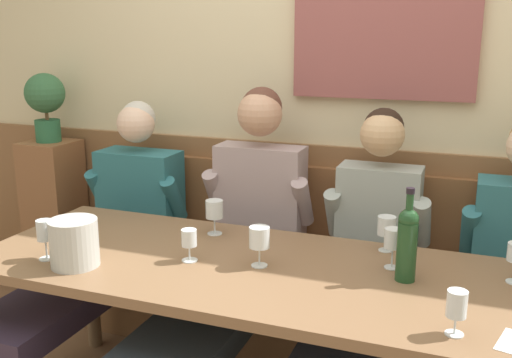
# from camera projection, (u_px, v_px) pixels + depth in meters

# --- Properties ---
(room_wall_back) EXTENTS (6.80, 0.12, 2.80)m
(room_wall_back) POSITION_uv_depth(u_px,v_px,m) (329.00, 75.00, 2.96)
(room_wall_back) COLOR beige
(room_wall_back) RESTS_ON ground
(wood_wainscot_panel) EXTENTS (6.80, 0.03, 1.05)m
(wood_wainscot_panel) POSITION_uv_depth(u_px,v_px,m) (321.00, 242.00, 3.12)
(wood_wainscot_panel) COLOR brown
(wood_wainscot_panel) RESTS_ON ground
(wall_bench) EXTENTS (2.58, 0.42, 0.94)m
(wall_bench) POSITION_uv_depth(u_px,v_px,m) (309.00, 300.00, 2.99)
(wall_bench) COLOR brown
(wall_bench) RESTS_ON ground
(dining_table) EXTENTS (2.28, 0.85, 0.74)m
(dining_table) POSITION_uv_depth(u_px,v_px,m) (261.00, 284.00, 2.26)
(dining_table) COLOR brown
(dining_table) RESTS_ON ground
(person_left_seat) EXTENTS (0.54, 1.29, 1.26)m
(person_left_seat) POSITION_uv_depth(u_px,v_px,m) (102.00, 241.00, 2.90)
(person_left_seat) COLOR #2C3736
(person_left_seat) RESTS_ON ground
(person_center_right_seat) EXTENTS (0.54, 1.30, 1.36)m
(person_center_right_seat) POSITION_uv_depth(u_px,v_px,m) (232.00, 251.00, 2.65)
(person_center_right_seat) COLOR #2D3634
(person_center_right_seat) RESTS_ON ground
(person_center_left_seat) EXTENTS (0.48, 1.29, 1.28)m
(person_center_left_seat) POSITION_uv_depth(u_px,v_px,m) (362.00, 277.00, 2.45)
(person_center_left_seat) COLOR #362F30
(person_center_left_seat) RESTS_ON ground
(ice_bucket) EXTENTS (0.18, 0.18, 0.18)m
(ice_bucket) POSITION_uv_depth(u_px,v_px,m) (74.00, 243.00, 2.23)
(ice_bucket) COLOR #BABEBA
(ice_bucket) RESTS_ON dining_table
(wine_bottle_green_tall) EXTENTS (0.07, 0.07, 0.34)m
(wine_bottle_green_tall) POSITION_uv_depth(u_px,v_px,m) (407.00, 242.00, 2.08)
(wine_bottle_green_tall) COLOR #1D4121
(wine_bottle_green_tall) RESTS_ON dining_table
(wine_glass_mid_right) EXTENTS (0.06, 0.06, 0.13)m
(wine_glass_mid_right) POSITION_uv_depth(u_px,v_px,m) (189.00, 239.00, 2.28)
(wine_glass_mid_right) COLOR silver
(wine_glass_mid_right) RESTS_ON dining_table
(wine_glass_left_end) EXTENTS (0.07, 0.07, 0.16)m
(wine_glass_left_end) POSITION_uv_depth(u_px,v_px,m) (393.00, 240.00, 2.20)
(wine_glass_left_end) COLOR silver
(wine_glass_left_end) RESTS_ON dining_table
(wine_glass_center_front) EXTENTS (0.08, 0.08, 0.16)m
(wine_glass_center_front) POSITION_uv_depth(u_px,v_px,m) (259.00, 239.00, 2.22)
(wine_glass_center_front) COLOR silver
(wine_glass_center_front) RESTS_ON dining_table
(wine_glass_center_rear) EXTENTS (0.07, 0.07, 0.15)m
(wine_glass_center_rear) POSITION_uv_depth(u_px,v_px,m) (387.00, 227.00, 2.38)
(wine_glass_center_rear) COLOR silver
(wine_glass_center_rear) RESTS_ON dining_table
(wine_glass_mid_left) EXTENTS (0.08, 0.08, 0.15)m
(wine_glass_mid_left) POSITION_uv_depth(u_px,v_px,m) (214.00, 211.00, 2.58)
(wine_glass_mid_left) COLOR silver
(wine_glass_mid_left) RESTS_ON dining_table
(wine_glass_near_bucket) EXTENTS (0.06, 0.06, 0.14)m
(wine_glass_near_bucket) POSITION_uv_depth(u_px,v_px,m) (457.00, 305.00, 1.71)
(wine_glass_near_bucket) COLOR silver
(wine_glass_near_bucket) RESTS_ON dining_table
(wine_glass_by_bottle) EXTENTS (0.06, 0.06, 0.16)m
(wine_glass_by_bottle) POSITION_uv_depth(u_px,v_px,m) (45.00, 233.00, 2.29)
(wine_glass_by_bottle) COLOR silver
(wine_glass_by_bottle) RESTS_ON dining_table
(corner_pedestal) EXTENTS (0.28, 0.28, 0.99)m
(corner_pedestal) POSITION_uv_depth(u_px,v_px,m) (56.00, 223.00, 3.52)
(corner_pedestal) COLOR brown
(corner_pedestal) RESTS_ON ground
(potted_plant) EXTENTS (0.23, 0.23, 0.39)m
(potted_plant) POSITION_uv_depth(u_px,v_px,m) (45.00, 100.00, 3.34)
(potted_plant) COLOR #275E3C
(potted_plant) RESTS_ON corner_pedestal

